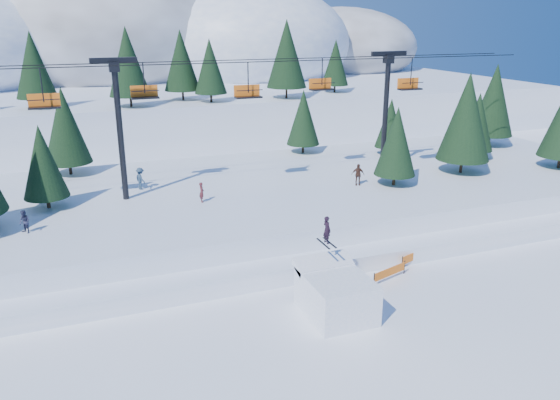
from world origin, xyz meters
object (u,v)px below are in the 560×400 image
object	(u,v)px
jump_kicker	(335,293)
chairlift	(246,101)
banner_near	(390,272)
banner_far	(416,256)

from	to	relation	value
jump_kicker	chairlift	distance (m)	18.68
banner_near	banner_far	size ratio (longest dim) A/B	1.01
jump_kicker	banner_near	bearing A→B (deg)	25.89
chairlift	banner_near	world-z (taller)	chairlift
jump_kicker	chairlift	size ratio (longest dim) A/B	0.11
jump_kicker	banner_far	bearing A→B (deg)	26.47
chairlift	banner_far	size ratio (longest dim) A/B	17.20
jump_kicker	banner_near	world-z (taller)	jump_kicker
chairlift	banner_far	world-z (taller)	chairlift
jump_kicker	chairlift	world-z (taller)	chairlift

